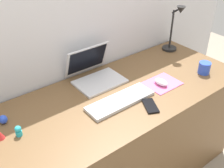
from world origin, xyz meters
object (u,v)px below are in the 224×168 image
(keyboard, at_px, (120,101))
(desk_lamp, at_px, (174,30))
(cell_phone, at_px, (150,106))
(toy_figurine_blue, at_px, (3,119))
(laptop, at_px, (94,72))
(coffee_mug, at_px, (204,68))
(toy_figurine_red, at_px, (0,135))
(mouse, at_px, (161,82))
(toy_figurine_cyan, at_px, (18,131))

(keyboard, relative_size, desk_lamp, 1.16)
(cell_phone, relative_size, desk_lamp, 0.36)
(desk_lamp, relative_size, toy_figurine_blue, 7.56)
(laptop, height_order, coffee_mug, laptop)
(coffee_mug, height_order, toy_figurine_red, coffee_mug)
(mouse, distance_m, cell_phone, 0.24)
(laptop, height_order, keyboard, laptop)
(laptop, bearing_deg, keyboard, -95.28)
(keyboard, bearing_deg, coffee_mug, -7.72)
(coffee_mug, bearing_deg, toy_figurine_red, 170.40)
(cell_phone, height_order, toy_figurine_red, toy_figurine_red)
(cell_phone, bearing_deg, mouse, 55.60)
(toy_figurine_blue, bearing_deg, laptop, 6.63)
(mouse, distance_m, toy_figurine_red, 0.95)
(mouse, xyz_separation_m, desk_lamp, (0.42, 0.29, 0.15))
(coffee_mug, height_order, toy_figurine_cyan, coffee_mug)
(laptop, xyz_separation_m, keyboard, (-0.03, -0.30, -0.04))
(toy_figurine_red, bearing_deg, desk_lamp, 6.00)
(cell_phone, distance_m, toy_figurine_cyan, 0.70)
(desk_lamp, height_order, coffee_mug, desk_lamp)
(toy_figurine_blue, bearing_deg, desk_lamp, 1.92)
(laptop, height_order, toy_figurine_blue, laptop)
(keyboard, relative_size, coffee_mug, 5.29)
(keyboard, relative_size, mouse, 4.27)
(laptop, bearing_deg, coffee_mug, -32.09)
(keyboard, relative_size, toy_figurine_cyan, 7.34)
(keyboard, distance_m, cell_phone, 0.17)
(toy_figurine_red, bearing_deg, mouse, -8.69)
(coffee_mug, relative_size, toy_figurine_blue, 1.66)
(mouse, xyz_separation_m, toy_figurine_red, (-0.94, 0.14, 0.00))
(laptop, distance_m, toy_figurine_blue, 0.61)
(keyboard, xyz_separation_m, toy_figurine_blue, (-0.58, 0.23, 0.01))
(keyboard, xyz_separation_m, toy_figurine_cyan, (-0.55, 0.09, 0.02))
(mouse, height_order, desk_lamp, desk_lamp)
(toy_figurine_cyan, bearing_deg, cell_phone, -18.96)
(toy_figurine_blue, bearing_deg, toy_figurine_cyan, -78.60)
(desk_lamp, xyz_separation_m, toy_figurine_red, (-1.36, -0.14, -0.14))
(mouse, height_order, cell_phone, mouse)
(keyboard, relative_size, cell_phone, 3.20)
(keyboard, xyz_separation_m, cell_phone, (0.11, -0.13, -0.01))
(keyboard, bearing_deg, mouse, -2.91)
(laptop, relative_size, toy_figurine_blue, 6.44)
(cell_phone, distance_m, toy_figurine_red, 0.78)
(toy_figurine_cyan, bearing_deg, mouse, -7.23)
(laptop, bearing_deg, toy_figurine_cyan, -160.60)
(keyboard, distance_m, toy_figurine_cyan, 0.56)
(desk_lamp, distance_m, toy_figurine_blue, 1.32)
(coffee_mug, bearing_deg, toy_figurine_cyan, 171.39)
(desk_lamp, bearing_deg, keyboard, -159.66)
(laptop, xyz_separation_m, cell_phone, (0.08, -0.43, -0.05))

